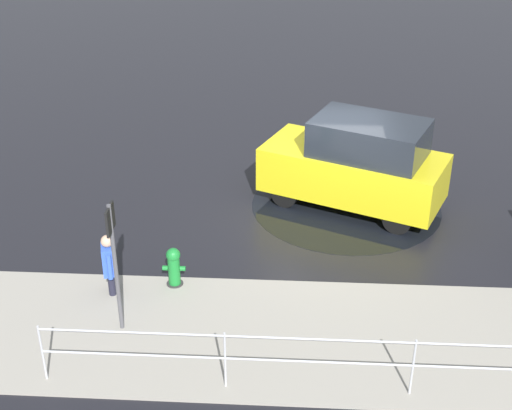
{
  "coord_description": "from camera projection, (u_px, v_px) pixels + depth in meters",
  "views": [
    {
      "loc": [
        0.7,
        13.61,
        7.61
      ],
      "look_at": [
        1.42,
        1.26,
        0.9
      ],
      "focal_mm": 50.0,
      "sensor_mm": 36.0,
      "label": 1
    }
  ],
  "objects": [
    {
      "name": "metal_railing",
      "position": [
        414.0,
        357.0,
        10.34
      ],
      "size": [
        11.09,
        0.04,
        1.05
      ],
      "color": "#B7BABF",
      "rests_on": "ground"
    },
    {
      "name": "fire_hydrant",
      "position": [
        174.0,
        268.0,
        13.01
      ],
      "size": [
        0.42,
        0.31,
        0.8
      ],
      "color": "#197A2D",
      "rests_on": "ground"
    },
    {
      "name": "pedestrian",
      "position": [
        109.0,
        262.0,
        12.67
      ],
      "size": [
        0.33,
        0.55,
        1.22
      ],
      "color": "blue",
      "rests_on": "ground"
    },
    {
      "name": "kerb_strip",
      "position": [
        331.0,
        338.0,
        11.84
      ],
      "size": [
        24.0,
        3.2,
        0.04
      ],
      "primitive_type": "cube",
      "color": "gray",
      "rests_on": "ground"
    },
    {
      "name": "sign_post",
      "position": [
        114.0,
        250.0,
        11.32
      ],
      "size": [
        0.07,
        0.44,
        2.4
      ],
      "color": "#4C4C51",
      "rests_on": "ground"
    },
    {
      "name": "ground_plane",
      "position": [
        324.0,
        216.0,
        15.53
      ],
      "size": [
        60.0,
        60.0,
        0.0
      ],
      "primitive_type": "plane",
      "color": "black"
    },
    {
      "name": "moving_hatchback",
      "position": [
        357.0,
        164.0,
        15.46
      ],
      "size": [
        4.25,
        3.12,
        2.06
      ],
      "color": "yellow",
      "rests_on": "ground"
    },
    {
      "name": "puddle_patch",
      "position": [
        346.0,
        205.0,
        15.94
      ],
      "size": [
        4.21,
        4.21,
        0.01
      ],
      "primitive_type": "cylinder",
      "color": "black",
      "rests_on": "ground"
    }
  ]
}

